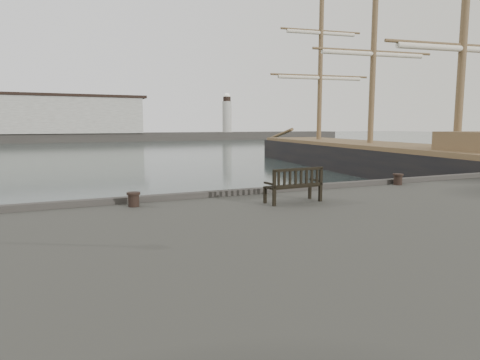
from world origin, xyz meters
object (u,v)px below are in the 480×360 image
object	(u,v)px
bollard_right	(398,179)
tall_ship_main	(369,163)
bollard_left	(134,199)
bench	(294,192)

from	to	relation	value
bollard_right	tall_ship_main	xyz separation A→B (m)	(12.73, 16.10, -1.10)
bollard_left	tall_ship_main	distance (m)	28.15
bollard_right	tall_ship_main	distance (m)	20.55
bench	bollard_left	xyz separation A→B (m)	(-4.47, 1.32, -0.12)
tall_ship_main	bollard_left	bearing A→B (deg)	-136.02
bollard_right	bench	bearing A→B (deg)	-164.45
tall_ship_main	bench	bearing A→B (deg)	-127.74
bench	bollard_right	bearing A→B (deg)	11.91
bollard_left	bollard_right	size ratio (longest dim) A/B	0.95
bollard_left	bollard_right	bearing A→B (deg)	1.47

